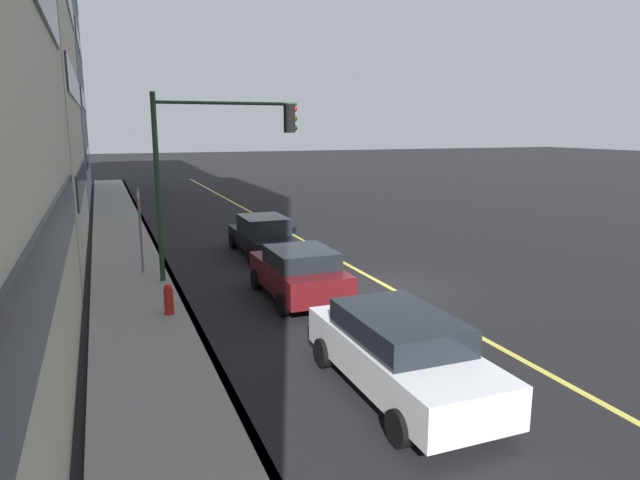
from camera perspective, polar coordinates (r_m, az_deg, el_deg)
name	(u,v)px	position (r m, az deg, el deg)	size (l,w,h in m)	color
ground	(391,288)	(17.30, 7.20, -4.91)	(200.00, 200.00, 0.00)	black
sidewalk_slab	(142,315)	(15.32, -17.68, -7.25)	(80.00, 2.50, 0.15)	gray
curb_edge	(188,309)	(15.42, -13.32, -6.88)	(80.00, 0.16, 0.15)	slate
lane_stripe_center	(391,288)	(17.30, 7.21, -4.89)	(80.00, 0.16, 0.01)	#D8CC4C
car_white	(400,351)	(10.55, 8.13, -11.17)	(4.76, 1.98, 1.51)	silver
car_maroon	(299,272)	(15.99, -2.15, -3.29)	(4.05, 2.00, 1.49)	#591116
car_black	(263,235)	(21.71, -5.80, 0.51)	(4.48, 1.93, 1.49)	black
traffic_light_mast	(213,153)	(17.82, -10.81, 8.66)	(0.28, 4.56, 5.86)	#1E3823
street_sign_post	(140,225)	(19.06, -17.84, 1.42)	(0.60, 0.08, 2.91)	slate
fire_hydrant	(169,302)	(14.84, -15.14, -6.12)	(0.24, 0.24, 0.94)	red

